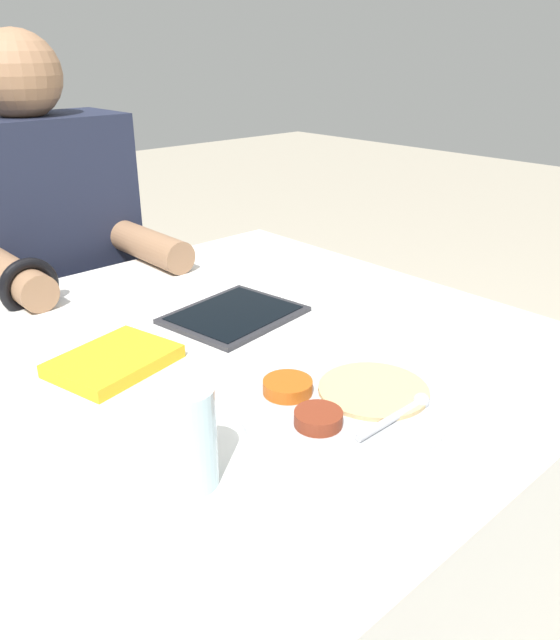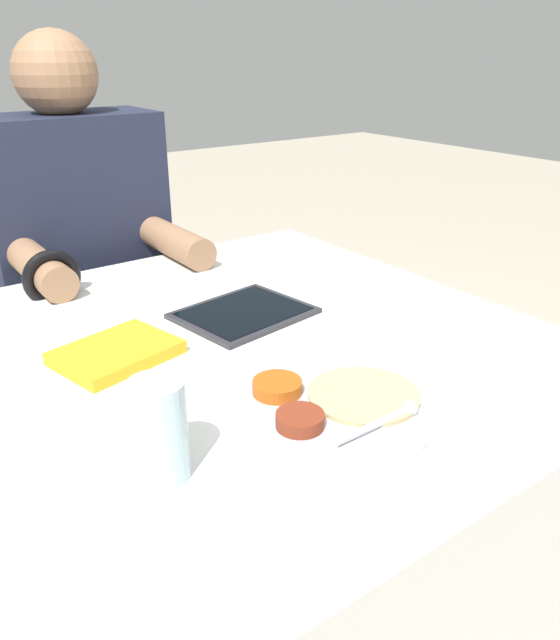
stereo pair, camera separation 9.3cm
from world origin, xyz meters
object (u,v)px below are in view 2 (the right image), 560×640
at_px(red_notebook, 117,354).
at_px(drinking_glass, 159,430).
at_px(tablet_device, 244,313).
at_px(person_diner, 88,310).
at_px(thali_tray, 329,405).

relative_size(red_notebook, drinking_glass, 1.65).
bearing_deg(tablet_device, red_notebook, -174.50).
height_order(person_diner, drinking_glass, person_diner).
height_order(red_notebook, tablet_device, red_notebook).
bearing_deg(red_notebook, thali_tray, -61.54).
bearing_deg(tablet_device, drinking_glass, -134.77).
bearing_deg(red_notebook, person_diner, 75.22).
distance_m(red_notebook, tablet_device, 0.25).
relative_size(thali_tray, drinking_glass, 2.37).
bearing_deg(drinking_glass, tablet_device, 45.23).
bearing_deg(red_notebook, tablet_device, 5.50).
distance_m(thali_tray, red_notebook, 0.34).
xyz_separation_m(tablet_device, person_diner, (-0.09, 0.57, -0.16)).
xyz_separation_m(red_notebook, drinking_glass, (-0.07, -0.30, 0.05)).
xyz_separation_m(thali_tray, drinking_glass, (-0.23, 0.01, 0.05)).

